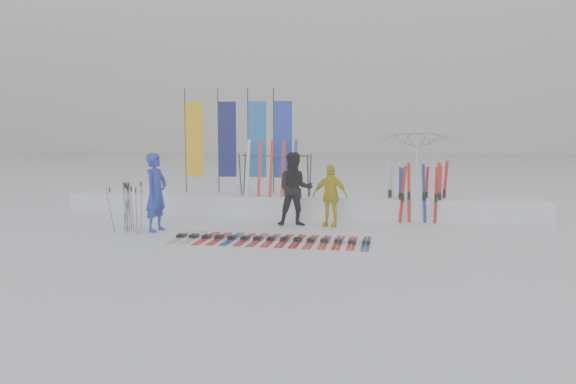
% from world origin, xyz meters
% --- Properties ---
extents(ground, '(120.00, 120.00, 0.00)m').
position_xyz_m(ground, '(0.00, 0.00, 0.00)').
color(ground, white).
rests_on(ground, ground).
extents(snow_bank, '(14.00, 1.60, 0.60)m').
position_xyz_m(snow_bank, '(0.00, 4.60, 0.30)').
color(snow_bank, white).
rests_on(snow_bank, ground).
extents(person_blue, '(0.60, 0.79, 1.95)m').
position_xyz_m(person_blue, '(-3.06, 1.19, 0.98)').
color(person_blue, '#1E37B1').
rests_on(person_blue, ground).
extents(person_black, '(1.08, 0.92, 1.94)m').
position_xyz_m(person_black, '(0.21, 2.58, 0.97)').
color(person_black, black).
rests_on(person_black, ground).
extents(person_yellow, '(1.02, 0.61, 1.63)m').
position_xyz_m(person_yellow, '(1.13, 2.65, 0.81)').
color(person_yellow, yellow).
rests_on(person_yellow, ground).
extents(tent_canopy, '(3.54, 3.58, 2.61)m').
position_xyz_m(tent_canopy, '(3.45, 5.72, 1.30)').
color(tent_canopy, white).
rests_on(tent_canopy, ground).
extents(ski_row, '(4.47, 1.70, 0.07)m').
position_xyz_m(ski_row, '(0.02, 0.45, 0.03)').
color(ski_row, '#AEB0B5').
rests_on(ski_row, ground).
extents(pole_cluster, '(0.83, 0.72, 1.25)m').
position_xyz_m(pole_cluster, '(-3.72, 0.99, 0.60)').
color(pole_cluster, '#595B60').
rests_on(pole_cluster, ground).
extents(feather_flags, '(3.34, 0.17, 3.20)m').
position_xyz_m(feather_flags, '(-1.88, 4.75, 2.24)').
color(feather_flags, '#383A3F').
rests_on(feather_flags, ground).
extents(ski_rack, '(2.04, 0.80, 1.23)m').
position_xyz_m(ski_rack, '(-0.64, 4.20, 1.38)').
color(ski_rack, '#383A3F').
rests_on(ski_rack, ground).
extents(upright_skis, '(1.61, 1.22, 1.68)m').
position_xyz_m(upright_skis, '(3.31, 4.14, 0.79)').
color(upright_skis, navy).
rests_on(upright_skis, ground).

